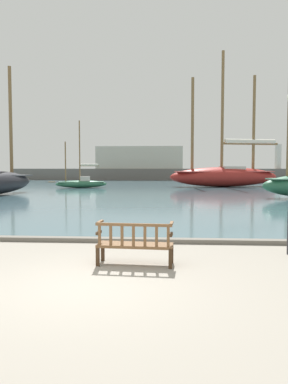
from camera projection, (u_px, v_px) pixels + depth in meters
The scene contains 7 objects.
ground_plane at pixel (84, 286), 6.56m from camera, with size 160.00×160.00×0.00m, color gray.
harbor_water at pixel (158, 183), 50.36m from camera, with size 100.00×80.00×0.08m, color #476670.
quay_edge_kerb at pixel (115, 240), 10.39m from camera, with size 40.00×0.30×0.12m, color slate.
park_bench at pixel (135, 243), 7.91m from camera, with size 1.63×0.63×0.92m.
sailboat_centre_channel at pixel (225, 174), 39.23m from camera, with size 12.09×5.72×13.99m.
sailboat_mid_port at pixel (81, 183), 37.09m from camera, with size 5.72×2.29×6.61m.
far_breakwater at pixel (155, 169), 60.34m from camera, with size 48.11×2.40×5.75m.
Camera 1 is at (1.49, -6.35, 2.06)m, focal length 35.00 mm.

